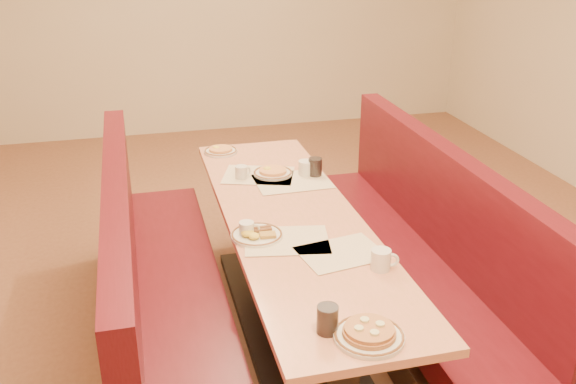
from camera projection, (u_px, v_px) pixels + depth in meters
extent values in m
plane|color=#9E6647|center=(293.00, 335.00, 3.69)|extent=(8.00, 8.00, 0.00)
cube|color=beige|center=(197.00, 2.00, 6.70)|extent=(6.00, 0.04, 2.80)
cube|color=black|center=(293.00, 330.00, 3.68)|extent=(0.55, 1.88, 0.06)
cube|color=black|center=(293.00, 282.00, 3.55)|extent=(0.15, 1.75, 0.71)
cube|color=#E5846A|center=(293.00, 221.00, 3.40)|extent=(0.70, 2.50, 0.04)
cube|color=#4C3326|center=(173.00, 338.00, 3.50)|extent=(0.55, 2.50, 0.20)
cube|color=#550E17|center=(170.00, 295.00, 3.39)|extent=(0.55, 2.50, 0.16)
cube|color=#550E17|center=(121.00, 236.00, 3.20)|extent=(0.12, 2.50, 0.60)
cube|color=#4C3326|center=(403.00, 304.00, 3.80)|extent=(0.55, 2.50, 0.20)
cube|color=#550E17|center=(406.00, 264.00, 3.70)|extent=(0.55, 2.50, 0.16)
cube|color=#550E17|center=(446.00, 201.00, 3.60)|extent=(0.12, 2.50, 0.60)
cube|color=beige|center=(287.00, 240.00, 3.14)|extent=(0.46, 0.38, 0.00)
cube|color=beige|center=(341.00, 253.00, 3.03)|extent=(0.43, 0.35, 0.00)
cube|color=beige|center=(259.00, 175.00, 3.94)|extent=(0.50, 0.44, 0.00)
cube|color=beige|center=(292.00, 181.00, 3.85)|extent=(0.45, 0.34, 0.00)
cylinder|color=silver|center=(369.00, 337.00, 2.41)|extent=(0.27, 0.27, 0.02)
torus|color=brown|center=(369.00, 335.00, 2.41)|extent=(0.27, 0.27, 0.01)
cylinder|color=#BF7D44|center=(369.00, 333.00, 2.41)|extent=(0.20, 0.20, 0.02)
cylinder|color=#BF7D44|center=(369.00, 329.00, 2.40)|extent=(0.19, 0.19, 0.02)
cylinder|color=beige|center=(380.00, 324.00, 2.41)|extent=(0.03, 0.03, 0.01)
cylinder|color=beige|center=(365.00, 320.00, 2.43)|extent=(0.03, 0.03, 0.01)
cylinder|color=beige|center=(359.00, 328.00, 2.38)|extent=(0.03, 0.03, 0.01)
cylinder|color=beige|center=(375.00, 333.00, 2.36)|extent=(0.03, 0.03, 0.01)
cylinder|color=silver|center=(257.00, 235.00, 3.18)|extent=(0.26, 0.26, 0.02)
torus|color=brown|center=(257.00, 234.00, 3.18)|extent=(0.26, 0.26, 0.01)
ellipsoid|color=yellow|center=(248.00, 233.00, 3.15)|extent=(0.06, 0.06, 0.04)
ellipsoid|color=yellow|center=(254.00, 236.00, 3.12)|extent=(0.06, 0.06, 0.03)
ellipsoid|color=yellow|center=(244.00, 231.00, 3.18)|extent=(0.05, 0.05, 0.03)
cylinder|color=brown|center=(263.00, 230.00, 3.19)|extent=(0.09, 0.03, 0.02)
cylinder|color=brown|center=(262.00, 228.00, 3.22)|extent=(0.09, 0.03, 0.02)
cube|color=gold|center=(268.00, 235.00, 3.15)|extent=(0.08, 0.06, 0.02)
cylinder|color=silver|center=(273.00, 174.00, 3.95)|extent=(0.24, 0.24, 0.02)
torus|color=brown|center=(273.00, 172.00, 3.95)|extent=(0.24, 0.24, 0.01)
cylinder|color=#EA9F52|center=(273.00, 171.00, 3.94)|extent=(0.17, 0.17, 0.02)
ellipsoid|color=yellow|center=(267.00, 169.00, 3.95)|extent=(0.05, 0.05, 0.03)
cylinder|color=silver|center=(221.00, 152.00, 4.32)|extent=(0.22, 0.22, 0.02)
torus|color=brown|center=(221.00, 150.00, 4.32)|extent=(0.22, 0.22, 0.01)
cylinder|color=#EA9F52|center=(221.00, 149.00, 4.32)|extent=(0.16, 0.16, 0.02)
ellipsoid|color=yellow|center=(216.00, 148.00, 4.32)|extent=(0.05, 0.05, 0.02)
cylinder|color=silver|center=(381.00, 260.00, 2.88)|extent=(0.09, 0.09, 0.10)
torus|color=silver|center=(392.00, 260.00, 2.87)|extent=(0.07, 0.04, 0.07)
cylinder|color=black|center=(381.00, 251.00, 2.86)|extent=(0.08, 0.08, 0.01)
cylinder|color=silver|center=(247.00, 229.00, 3.17)|extent=(0.07, 0.07, 0.08)
torus|color=silver|center=(255.00, 229.00, 3.18)|extent=(0.06, 0.02, 0.06)
cylinder|color=black|center=(246.00, 223.00, 3.16)|extent=(0.06, 0.06, 0.01)
cylinder|color=silver|center=(306.00, 168.00, 3.93)|extent=(0.09, 0.09, 0.09)
torus|color=silver|center=(313.00, 168.00, 3.93)|extent=(0.07, 0.03, 0.07)
cylinder|color=black|center=(306.00, 162.00, 3.91)|extent=(0.08, 0.08, 0.01)
cylinder|color=silver|center=(241.00, 172.00, 3.88)|extent=(0.07, 0.07, 0.08)
torus|color=silver|center=(247.00, 171.00, 3.91)|extent=(0.06, 0.03, 0.06)
cylinder|color=black|center=(241.00, 167.00, 3.87)|extent=(0.06, 0.06, 0.01)
cylinder|color=black|center=(327.00, 320.00, 2.43)|extent=(0.08, 0.08, 0.11)
cylinder|color=silver|center=(327.00, 319.00, 2.43)|extent=(0.08, 0.08, 0.11)
cylinder|color=black|center=(315.00, 167.00, 3.92)|extent=(0.08, 0.08, 0.11)
cylinder|color=silver|center=(315.00, 167.00, 3.92)|extent=(0.08, 0.08, 0.12)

